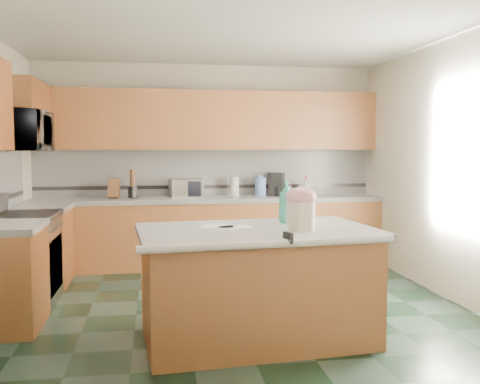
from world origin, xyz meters
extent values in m
plane|color=black|center=(0.00, 0.00, 0.00)|extent=(4.60, 4.60, 0.00)
plane|color=white|center=(0.00, 0.00, 2.70)|extent=(4.60, 4.60, 0.00)
cube|color=beige|center=(0.00, 2.32, 1.35)|extent=(4.60, 0.04, 2.70)
cube|color=beige|center=(0.00, -2.32, 1.35)|extent=(4.60, 0.04, 2.70)
cube|color=beige|center=(2.32, 0.00, 1.35)|extent=(0.04, 4.60, 2.70)
cube|color=#58270E|center=(0.00, 2.00, 0.43)|extent=(4.60, 0.60, 0.86)
cube|color=white|center=(0.00, 2.00, 0.89)|extent=(4.60, 0.64, 0.06)
cube|color=#58270E|center=(0.00, 2.13, 1.94)|extent=(4.60, 0.33, 0.78)
cube|color=silver|center=(0.00, 2.29, 1.24)|extent=(4.60, 0.02, 0.63)
cube|color=black|center=(0.00, 2.28, 1.04)|extent=(4.60, 0.01, 0.05)
cube|color=#58270E|center=(-2.00, 1.29, 0.43)|extent=(0.60, 0.82, 0.86)
cube|color=white|center=(-2.00, 1.29, 0.89)|extent=(0.64, 0.82, 0.06)
cube|color=#58270E|center=(-2.00, -0.24, 0.43)|extent=(0.60, 0.72, 0.86)
cube|color=white|center=(-2.00, -0.24, 0.89)|extent=(0.64, 0.72, 0.06)
cube|color=#58270E|center=(-2.13, 1.42, 1.94)|extent=(0.33, 1.09, 0.78)
cube|color=#B7B7BC|center=(-2.00, 0.50, 0.44)|extent=(0.60, 0.76, 0.88)
cube|color=black|center=(-1.71, 0.50, 0.40)|extent=(0.02, 0.68, 0.55)
cube|color=black|center=(-2.00, 0.50, 0.90)|extent=(0.62, 0.78, 0.04)
cylinder|color=#B7B7BC|center=(-1.68, 0.50, 0.78)|extent=(0.02, 0.66, 0.02)
imported|color=#B7B7BC|center=(-2.00, 0.50, 1.73)|extent=(0.50, 0.73, 0.41)
cube|color=#58270E|center=(0.10, -0.82, 0.43)|extent=(1.87, 1.17, 0.86)
cube|color=white|center=(0.10, -0.82, 0.89)|extent=(1.98, 1.28, 0.06)
cylinder|color=white|center=(0.10, -1.38, 0.89)|extent=(1.89, 0.22, 0.06)
cylinder|color=beige|center=(0.42, -0.99, 1.04)|extent=(0.23, 0.23, 0.23)
ellipsoid|color=#C98394|center=(0.42, -0.99, 1.19)|extent=(0.24, 0.24, 0.15)
cylinder|color=tan|center=(0.42, -0.99, 1.24)|extent=(0.08, 0.03, 0.03)
sphere|color=tan|center=(0.38, -0.99, 1.24)|extent=(0.04, 0.04, 0.04)
sphere|color=tan|center=(0.46, -0.99, 1.24)|extent=(0.04, 0.04, 0.04)
imported|color=teal|center=(0.42, -0.55, 1.11)|extent=(0.18, 0.18, 0.38)
cube|color=white|center=(-0.07, -0.73, 0.92)|extent=(0.31, 0.28, 0.00)
cube|color=white|center=(-0.21, -0.67, 0.92)|extent=(0.28, 0.22, 0.00)
cube|color=black|center=(0.22, -1.36, 0.93)|extent=(0.06, 0.09, 0.08)
cylinder|color=black|center=(0.22, -1.42, 0.91)|extent=(0.01, 0.06, 0.01)
cube|color=#472814|center=(-1.23, 2.05, 1.05)|extent=(0.16, 0.20, 0.28)
cylinder|color=black|center=(-1.00, 2.08, 1.00)|extent=(0.12, 0.12, 0.15)
cylinder|color=#472814|center=(-1.00, 2.08, 1.18)|extent=(0.07, 0.07, 0.22)
cube|color=#B7B7BC|center=(-0.30, 2.05, 1.04)|extent=(0.45, 0.34, 0.24)
cube|color=black|center=(-0.30, 1.92, 1.04)|extent=(0.38, 0.01, 0.20)
cylinder|color=white|center=(0.35, 2.10, 1.05)|extent=(0.12, 0.12, 0.27)
cylinder|color=#B7B7BC|center=(0.35, 2.10, 0.93)|extent=(0.18, 0.18, 0.01)
cylinder|color=#5E80C6|center=(0.70, 2.06, 1.05)|extent=(0.15, 0.15, 0.25)
cylinder|color=#5E80C6|center=(0.70, 2.06, 1.19)|extent=(0.07, 0.07, 0.04)
cube|color=black|center=(0.93, 2.08, 1.08)|extent=(0.26, 0.27, 0.32)
cylinder|color=black|center=(0.93, 2.03, 0.99)|extent=(0.13, 0.13, 0.13)
imported|color=white|center=(1.34, 2.05, 1.04)|extent=(0.15, 0.15, 0.24)
cylinder|color=red|center=(1.34, 2.05, 1.18)|extent=(0.02, 0.02, 0.03)
cube|color=white|center=(2.29, -0.20, 1.50)|extent=(0.02, 1.40, 1.10)
camera|label=1|loc=(-0.71, -5.03, 1.56)|focal=40.00mm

